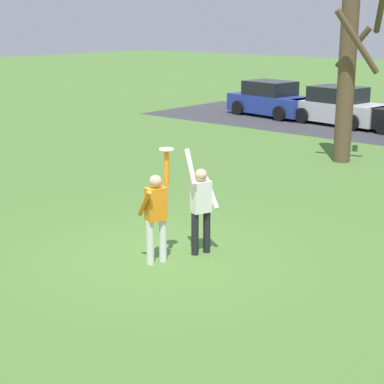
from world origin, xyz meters
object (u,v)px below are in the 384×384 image
person_defender (201,204)px  bare_tree_tall (349,60)px  parked_car_blue (271,100)px  person_catcher (156,211)px  parked_car_silver (339,107)px  frisbee_disc (166,149)px

person_defender → bare_tree_tall: bearing=-150.0°
person_defender → parked_car_blue: bearing=-131.6°
person_catcher → bare_tree_tall: bearing=27.4°
parked_car_silver → bare_tree_tall: bare_tree_tall is taller
person_defender → frisbee_disc: bearing=0.0°
person_catcher → bare_tree_tall: bare_tree_tall is taller
person_catcher → parked_car_silver: bearing=36.1°
frisbee_disc → parked_car_silver: 17.23m
parked_car_blue → parked_car_silver: same height
person_catcher → frisbee_disc: size_ratio=7.95×
frisbee_disc → parked_car_blue: bearing=118.1°
person_catcher → parked_car_silver: person_catcher is taller
parked_car_blue → parked_car_silver: size_ratio=1.00×
person_catcher → person_defender: bearing=0.0°
frisbee_disc → parked_car_blue: frisbee_disc is taller
parked_car_silver → bare_tree_tall: 7.86m
person_defender → bare_tree_tall: 9.57m
person_catcher → bare_tree_tall: (-1.53, 10.04, 2.14)m
parked_car_silver → bare_tree_tall: size_ratio=0.71×
person_catcher → parked_car_silver: size_ratio=0.48×
parked_car_blue → parked_car_silver: bearing=4.2°
person_catcher → frisbee_disc: 1.13m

